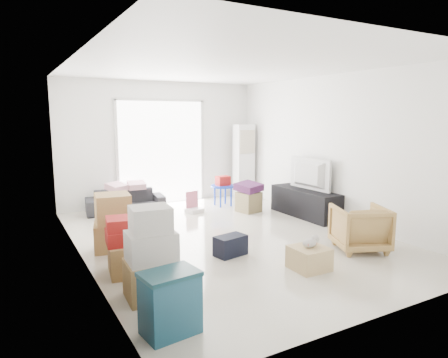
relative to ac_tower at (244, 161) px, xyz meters
name	(u,v)px	position (x,y,z in m)	size (l,w,h in m)	color
room_shell	(228,154)	(-1.95, -2.65, 0.48)	(4.98, 6.48, 3.18)	beige
sliding_door	(162,148)	(-1.95, 0.33, 0.37)	(2.10, 0.04, 2.33)	white
ac_tower	(244,161)	(0.00, 0.00, 0.00)	(0.45, 0.30, 1.75)	white
tv_console	(305,203)	(0.05, -2.19, -0.61)	(0.48, 1.59, 0.53)	black
television	(305,186)	(0.05, -2.19, -0.27)	(1.07, 0.61, 0.14)	black
sofa	(125,198)	(-2.93, -0.15, -0.57)	(1.55, 0.45, 0.61)	#25262A
pillow_left	(116,181)	(-3.11, -0.17, -0.20)	(0.40, 0.32, 0.13)	#DCA0AA
pillow_right	(136,179)	(-2.69, -0.13, -0.21)	(0.35, 0.28, 0.12)	#DCA0AA
armchair	(360,226)	(-0.58, -4.13, -0.51)	(0.71, 0.66, 0.73)	#A57F49
storage_bins	(170,303)	(-3.85, -4.93, -0.58)	(0.54, 0.41, 0.58)	navy
box_stack_a	(152,257)	(-3.75, -4.15, -0.42)	(0.58, 0.49, 1.01)	#A4844A
box_stack_b	(131,247)	(-3.75, -3.36, -0.54)	(0.63, 0.61, 0.72)	#A4844A
box_stack_c	(113,223)	(-3.72, -2.38, -0.47)	(0.64, 0.57, 0.83)	#A4844A
loose_box	(141,230)	(-3.25, -2.21, -0.69)	(0.43, 0.43, 0.36)	#A4844A
duffel_bag	(230,246)	(-2.35, -3.42, -0.73)	(0.44, 0.27, 0.28)	black
ottoman	(249,202)	(-0.71, -1.34, -0.67)	(0.41, 0.41, 0.41)	#8F7953
blanket	(249,189)	(-0.71, -1.34, -0.40)	(0.45, 0.45, 0.14)	#542255
kids_table	(223,185)	(-0.91, -0.60, -0.40)	(0.53, 0.53, 0.66)	#1134C7
toy_walker	(194,206)	(-1.71, -0.81, -0.76)	(0.37, 0.34, 0.42)	silver
wood_crate	(309,258)	(-1.73, -4.36, -0.73)	(0.44, 0.44, 0.29)	tan
plush_bunny	(311,242)	(-1.70, -4.35, -0.52)	(0.28, 0.16, 0.14)	#B2ADA8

